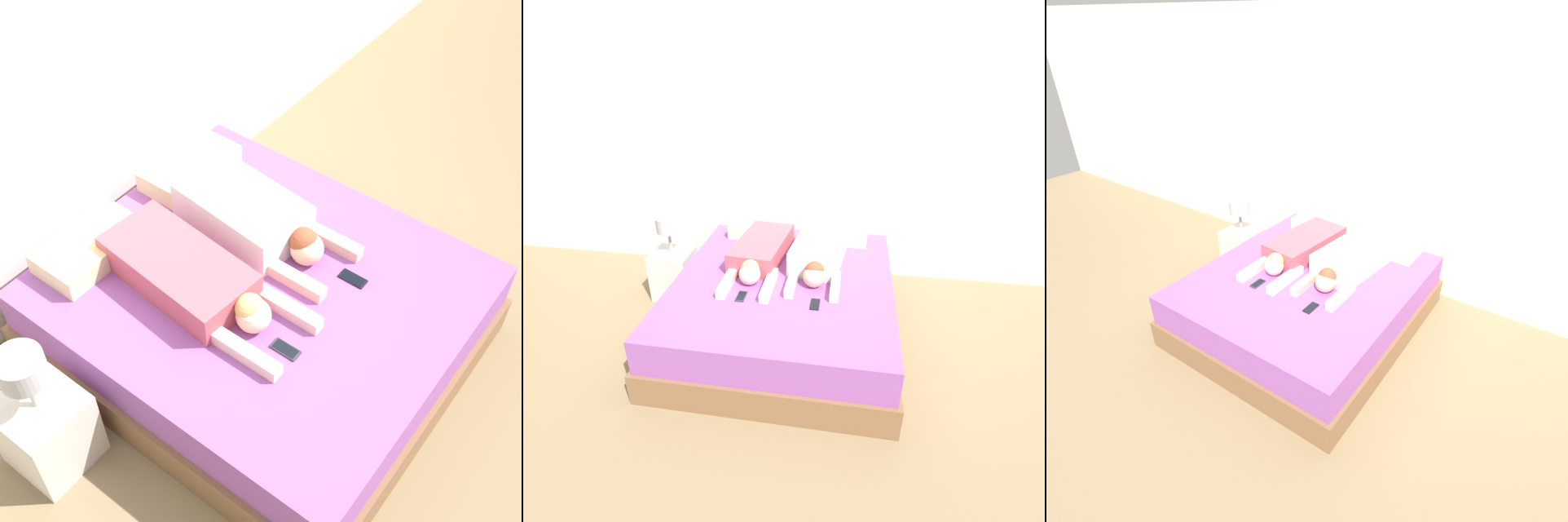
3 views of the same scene
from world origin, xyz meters
The scene contains 10 objects.
ground_plane centered at (0.00, 0.00, 0.00)m, with size 12.00×12.00×0.00m, color #7F6B4C.
wall_back centered at (0.00, 1.18, 1.30)m, with size 12.00×0.06×2.60m.
bed centered at (0.00, 0.00, 0.25)m, with size 1.80×2.06×0.52m.
pillow_head_left centered at (-0.39, 0.81, 0.58)m, with size 0.55×0.32×0.12m.
pillow_head_right centered at (0.39, 0.81, 0.58)m, with size 0.55×0.32×0.12m.
person_left centered at (-0.25, 0.24, 0.61)m, with size 0.46×1.15×0.20m.
person_right centered at (0.26, 0.24, 0.62)m, with size 0.47×1.00×0.22m.
cell_phone_left centered at (-0.27, -0.35, 0.52)m, with size 0.07×0.14×0.01m.
cell_phone_right centered at (0.29, -0.36, 0.52)m, with size 0.07×0.14×0.01m.
nightstand centered at (-1.15, 0.39, 0.28)m, with size 0.37×0.37×0.82m.
Camera 3 is at (1.72, -2.44, 2.47)m, focal length 28.00 mm.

